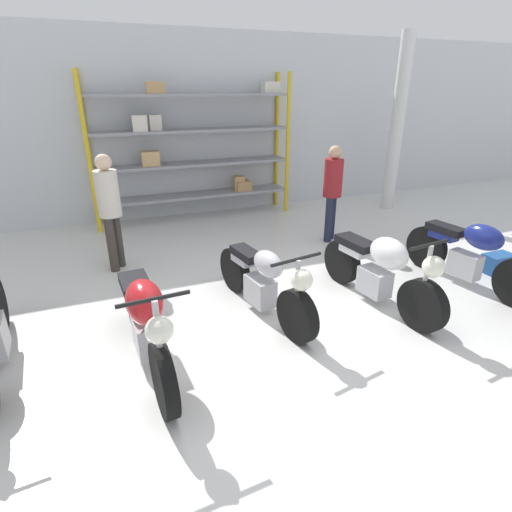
{
  "coord_description": "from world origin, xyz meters",
  "views": [
    {
      "loc": [
        -1.59,
        -3.65,
        2.54
      ],
      "look_at": [
        0.0,
        0.4,
        0.7
      ],
      "focal_mm": 28.0,
      "sensor_mm": 36.0,
      "label": 1
    }
  ],
  "objects_px": {
    "motorcycle_red": "(145,321)",
    "motorcycle_white": "(380,269)",
    "person_near_rack": "(109,204)",
    "motorcycle_silver": "(264,281)",
    "person_browsing": "(333,186)",
    "toolbox": "(498,263)",
    "motorcycle_blue": "(471,253)",
    "shelving_rack": "(194,145)"
  },
  "relations": [
    {
      "from": "motorcycle_red",
      "to": "motorcycle_silver",
      "type": "distance_m",
      "value": 1.52
    },
    {
      "from": "shelving_rack",
      "to": "motorcycle_white",
      "type": "bearing_deg",
      "value": -74.57
    },
    {
      "from": "motorcycle_white",
      "to": "shelving_rack",
      "type": "bearing_deg",
      "value": -171.27
    },
    {
      "from": "motorcycle_red",
      "to": "person_browsing",
      "type": "relative_size",
      "value": 1.24
    },
    {
      "from": "motorcycle_red",
      "to": "person_near_rack",
      "type": "xyz_separation_m",
      "value": [
        -0.14,
        2.53,
        0.5
      ]
    },
    {
      "from": "shelving_rack",
      "to": "toolbox",
      "type": "height_order",
      "value": "shelving_rack"
    },
    {
      "from": "motorcycle_silver",
      "to": "person_near_rack",
      "type": "xyz_separation_m",
      "value": [
        -1.56,
        2.02,
        0.58
      ]
    },
    {
      "from": "motorcycle_white",
      "to": "motorcycle_red",
      "type": "bearing_deg",
      "value": -92.77
    },
    {
      "from": "shelving_rack",
      "to": "person_near_rack",
      "type": "distance_m",
      "value": 2.8
    },
    {
      "from": "motorcycle_silver",
      "to": "motorcycle_blue",
      "type": "bearing_deg",
      "value": 73.25
    },
    {
      "from": "motorcycle_red",
      "to": "motorcycle_white",
      "type": "distance_m",
      "value": 2.86
    },
    {
      "from": "person_browsing",
      "to": "toolbox",
      "type": "relative_size",
      "value": 3.77
    },
    {
      "from": "person_near_rack",
      "to": "toolbox",
      "type": "distance_m",
      "value": 5.76
    },
    {
      "from": "motorcycle_red",
      "to": "motorcycle_white",
      "type": "relative_size",
      "value": 1.03
    },
    {
      "from": "motorcycle_blue",
      "to": "toolbox",
      "type": "bearing_deg",
      "value": 93.12
    },
    {
      "from": "motorcycle_silver",
      "to": "motorcycle_blue",
      "type": "distance_m",
      "value": 2.91
    },
    {
      "from": "person_browsing",
      "to": "motorcycle_silver",
      "type": "bearing_deg",
      "value": 91.06
    },
    {
      "from": "motorcycle_blue",
      "to": "toolbox",
      "type": "xyz_separation_m",
      "value": [
        0.8,
        0.16,
        -0.34
      ]
    },
    {
      "from": "person_browsing",
      "to": "toolbox",
      "type": "bearing_deg",
      "value": 175.95
    },
    {
      "from": "shelving_rack",
      "to": "toolbox",
      "type": "xyz_separation_m",
      "value": [
        3.49,
        -4.33,
        -1.34
      ]
    },
    {
      "from": "shelving_rack",
      "to": "motorcycle_blue",
      "type": "distance_m",
      "value": 5.33
    },
    {
      "from": "person_near_rack",
      "to": "toolbox",
      "type": "relative_size",
      "value": 3.89
    },
    {
      "from": "motorcycle_silver",
      "to": "motorcycle_white",
      "type": "distance_m",
      "value": 1.46
    },
    {
      "from": "person_browsing",
      "to": "person_near_rack",
      "type": "xyz_separation_m",
      "value": [
        -3.63,
        0.1,
        0.03
      ]
    },
    {
      "from": "motorcycle_blue",
      "to": "shelving_rack",
      "type": "bearing_deg",
      "value": -157.17
    },
    {
      "from": "motorcycle_red",
      "to": "toolbox",
      "type": "bearing_deg",
      "value": 89.8
    },
    {
      "from": "shelving_rack",
      "to": "person_browsing",
      "type": "relative_size",
      "value": 2.4
    },
    {
      "from": "motorcycle_blue",
      "to": "motorcycle_red",
      "type": "bearing_deg",
      "value": -95.87
    },
    {
      "from": "motorcycle_red",
      "to": "shelving_rack",
      "type": "bearing_deg",
      "value": 156.94
    },
    {
      "from": "toolbox",
      "to": "motorcycle_blue",
      "type": "bearing_deg",
      "value": -168.78
    },
    {
      "from": "toolbox",
      "to": "shelving_rack",
      "type": "bearing_deg",
      "value": 128.87
    },
    {
      "from": "toolbox",
      "to": "motorcycle_red",
      "type": "bearing_deg",
      "value": -176.34
    },
    {
      "from": "motorcycle_red",
      "to": "person_near_rack",
      "type": "bearing_deg",
      "value": 179.25
    },
    {
      "from": "shelving_rack",
      "to": "motorcycle_silver",
      "type": "relative_size",
      "value": 2.02
    },
    {
      "from": "shelving_rack",
      "to": "motorcycle_silver",
      "type": "bearing_deg",
      "value": -92.72
    },
    {
      "from": "motorcycle_white",
      "to": "person_near_rack",
      "type": "height_order",
      "value": "person_near_rack"
    },
    {
      "from": "shelving_rack",
      "to": "person_browsing",
      "type": "bearing_deg",
      "value": -50.04
    },
    {
      "from": "motorcycle_white",
      "to": "toolbox",
      "type": "distance_m",
      "value": 2.29
    },
    {
      "from": "motorcycle_red",
      "to": "motorcycle_blue",
      "type": "relative_size",
      "value": 1.01
    },
    {
      "from": "shelving_rack",
      "to": "toolbox",
      "type": "relative_size",
      "value": 9.05
    },
    {
      "from": "motorcycle_red",
      "to": "motorcycle_silver",
      "type": "bearing_deg",
      "value": 105.87
    },
    {
      "from": "motorcycle_silver",
      "to": "motorcycle_white",
      "type": "xyz_separation_m",
      "value": [
        1.43,
        -0.31,
        0.05
      ]
    }
  ]
}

